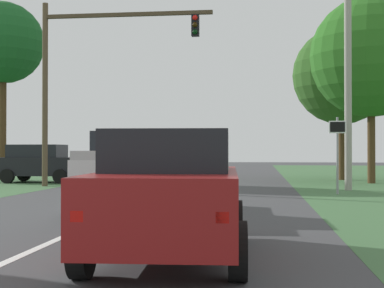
% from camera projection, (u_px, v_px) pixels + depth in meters
% --- Properties ---
extents(ground_plane, '(120.00, 120.00, 0.00)m').
position_uv_depth(ground_plane, '(123.00, 211.00, 14.44)').
color(ground_plane, '#424244').
extents(red_suv_near, '(2.27, 4.51, 1.83)m').
position_uv_depth(red_suv_near, '(171.00, 191.00, 8.13)').
color(red_suv_near, maroon).
rests_on(red_suv_near, ground_plane).
extents(pickup_truck_lead, '(2.25, 4.94, 2.02)m').
position_uv_depth(pickup_truck_lead, '(134.00, 171.00, 14.22)').
color(pickup_truck_lead, silver).
rests_on(pickup_truck_lead, ground_plane).
extents(traffic_light, '(7.43, 0.40, 7.97)m').
position_uv_depth(traffic_light, '(87.00, 65.00, 24.13)').
color(traffic_light, brown).
rests_on(traffic_light, ground_plane).
extents(keep_moving_sign, '(0.60, 0.09, 2.74)m').
position_uv_depth(keep_moving_sign, '(337.00, 145.00, 19.85)').
color(keep_moving_sign, gray).
rests_on(keep_moving_sign, ground_plane).
extents(oak_tree_right, '(5.73, 5.73, 8.86)m').
position_uv_depth(oak_tree_right, '(371.00, 57.00, 26.51)').
color(oak_tree_right, '#4C351E').
rests_on(oak_tree_right, ground_plane).
extents(crossing_suv_far, '(4.23, 2.10, 1.83)m').
position_uv_depth(crossing_suv_far, '(40.00, 163.00, 27.18)').
color(crossing_suv_far, black).
rests_on(crossing_suv_far, ground_plane).
extents(utility_pole_right, '(0.28, 0.28, 10.33)m').
position_uv_depth(utility_pole_right, '(348.00, 58.00, 21.90)').
color(utility_pole_right, '#9E998E').
rests_on(utility_pole_right, ground_plane).
extents(extra_tree_1, '(5.15, 5.15, 8.09)m').
position_uv_depth(extra_tree_1, '(342.00, 76.00, 29.56)').
color(extra_tree_1, '#4C351E').
rests_on(extra_tree_1, ground_plane).
extents(extra_tree_2, '(4.34, 4.34, 9.49)m').
position_uv_depth(extra_tree_2, '(3.00, 43.00, 29.97)').
color(extra_tree_2, '#4C351E').
rests_on(extra_tree_2, ground_plane).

